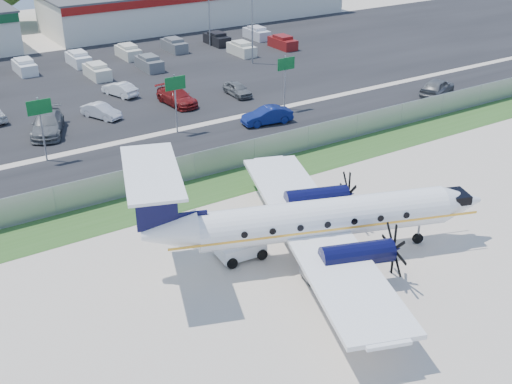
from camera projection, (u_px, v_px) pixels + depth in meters
ground at (315, 270)px, 35.26m from camera, size 170.00×170.00×0.00m
grass_verge at (209, 189)px, 44.30m from camera, size 170.00×4.00×0.02m
access_road at (165, 155)px, 49.57m from camera, size 170.00×8.00×0.02m
parking_lot at (77, 87)px, 65.40m from camera, size 170.00×32.00×0.02m
perimeter_fence at (195, 166)px, 45.36m from camera, size 120.00×0.06×1.99m
building_east at (199, 3)px, 93.36m from camera, size 44.40×12.40×5.24m
sign_left at (40, 116)px, 47.05m from camera, size 1.80×0.26×5.00m
sign_mid at (175, 91)px, 52.36m from camera, size 1.80×0.26×5.00m
sign_right at (286, 71)px, 57.67m from camera, size 1.80×0.26×5.00m
light_pole_ne at (252, 17)px, 71.22m from camera, size 0.90×0.35×9.09m
light_pole_se at (209, 3)px, 78.76m from camera, size 0.90×0.35×9.09m
aircraft at (316, 219)px, 35.44m from camera, size 20.60×20.07×6.32m
pushback_tug at (242, 246)px, 36.25m from camera, size 2.73×2.04×1.42m
baggage_cart_far at (318, 272)px, 34.30m from camera, size 1.91×1.35×0.92m
cone_port_wing at (384, 327)px, 30.40m from camera, size 0.42×0.42×0.60m
cone_starboard_wing at (280, 193)px, 43.09m from camera, size 0.42×0.42×0.59m
road_car_mid at (267, 124)px, 55.92m from camera, size 4.62×2.14×1.47m
road_car_east at (436, 95)px, 63.03m from camera, size 5.32×3.57×1.68m
parked_car_b at (49, 133)px, 53.80m from camera, size 4.38×6.33×1.70m
parked_car_c at (102, 118)px, 57.21m from camera, size 2.87×4.10×1.28m
parked_car_d at (177, 105)px, 60.52m from camera, size 2.50×5.35×1.51m
parked_car_e at (237, 96)px, 62.95m from camera, size 1.67×3.92×1.32m
parked_car_g at (120, 96)px, 62.92m from camera, size 2.59×4.32×1.34m
far_parking_rows at (61, 76)px, 69.18m from camera, size 56.00×10.00×1.60m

